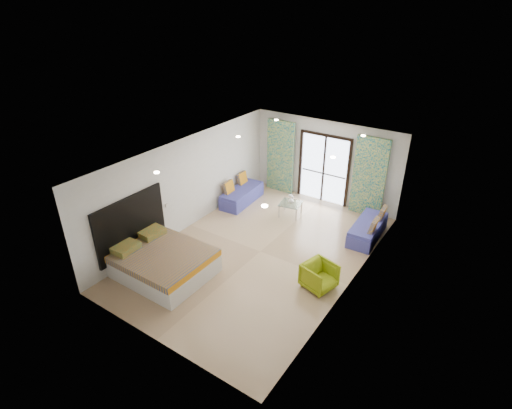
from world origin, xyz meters
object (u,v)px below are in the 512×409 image
Objects in this scene: armchair at (319,275)px; daybed_left at (242,195)px; daybed_right at (368,229)px; coffee_table at (291,204)px; bed at (162,262)px.

daybed_left is at bearing 73.14° from armchair.
armchair is at bearing -36.23° from daybed_left.
daybed_right is 2.36× the size of coffee_table.
armchair is (2.28, -2.66, -0.02)m from coffee_table.
bed is 3.80m from armchair.
daybed_left reaches higher than armchair.
coffee_table is at bearing 55.75° from armchair.
bed is at bearing -85.52° from daybed_left.
coffee_table is (1.78, 0.12, 0.11)m from daybed_left.
armchair is (-0.17, -2.77, 0.09)m from daybed_right.
daybed_right is (3.60, 4.41, -0.06)m from bed.
daybed_right reaches higher than armchair.
bed is 3.00× the size of coffee_table.
daybed_left is at bearing -176.22° from coffee_table.
daybed_right reaches higher than coffee_table.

